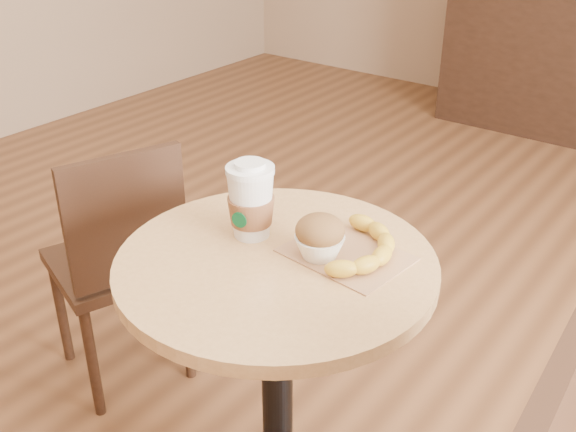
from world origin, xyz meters
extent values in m
cylinder|color=black|center=(-0.10, -0.04, 0.38)|extent=(0.07, 0.07, 0.72)
cylinder|color=tan|center=(-0.10, -0.04, 0.73)|extent=(0.65, 0.65, 0.03)
cube|color=#331E11|center=(-0.82, 0.10, 0.40)|extent=(0.45, 0.45, 0.04)
cylinder|color=#331E11|center=(-0.91, 0.29, 0.20)|extent=(0.03, 0.03, 0.40)
cylinder|color=#331E11|center=(-1.01, 0.01, 0.20)|extent=(0.03, 0.03, 0.40)
cylinder|color=#331E11|center=(-0.63, 0.19, 0.20)|extent=(0.03, 0.03, 0.40)
cylinder|color=#331E11|center=(-0.73, -0.09, 0.20)|extent=(0.03, 0.03, 0.40)
cube|color=#331E11|center=(-0.67, 0.04, 0.61)|extent=(0.14, 0.32, 0.37)
cube|color=#A97851|center=(0.01, 0.05, 0.75)|extent=(0.26, 0.20, 0.00)
cylinder|color=white|center=(-0.20, 0.00, 0.90)|extent=(0.10, 0.10, 0.01)
cylinder|color=white|center=(-0.20, 0.00, 0.91)|extent=(0.06, 0.06, 0.01)
cylinder|color=#074A24|center=(-0.19, -0.05, 0.81)|extent=(0.03, 0.01, 0.03)
ellipsoid|color=brown|center=(-0.03, 0.01, 0.81)|extent=(0.10, 0.10, 0.06)
ellipsoid|color=beige|center=(-0.03, 0.01, 0.83)|extent=(0.04, 0.04, 0.02)
camera|label=1|loc=(0.62, -0.95, 1.46)|focal=42.00mm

